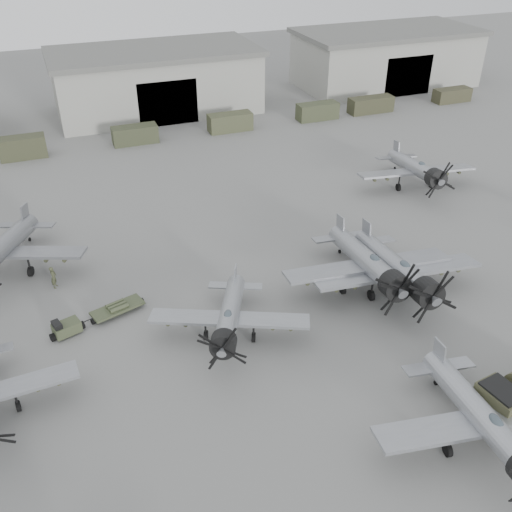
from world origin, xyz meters
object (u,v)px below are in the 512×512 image
Objects in this scene: aircraft_mid_2 at (370,264)px; aircraft_far_1 at (418,169)px; aircraft_extra_515 at (399,270)px; ground_crew at (54,277)px; aircraft_mid_1 at (229,318)px; aircraft_near_1 at (487,423)px; tug_trailer at (87,320)px; aircraft_far_0 at (0,251)px.

aircraft_far_1 is at bearing 50.92° from aircraft_mid_2.
aircraft_mid_2 is at bearing -125.80° from aircraft_far_1.
aircraft_extra_515 is 27.23m from ground_crew.
aircraft_mid_1 is 31.11m from aircraft_far_1.
aircraft_mid_1 is 5.74× the size of ground_crew.
aircraft_mid_2 is (2.05, 15.96, 0.19)m from aircraft_near_1.
tug_trailer is 3.63× the size of ground_crew.
aircraft_far_1 is at bearing 57.39° from aircraft_extra_515.
aircraft_extra_515 is (3.71, 14.39, 0.19)m from aircraft_near_1.
tug_trailer is 6.22m from ground_crew.
aircraft_mid_1 is 15.77m from ground_crew.
aircraft_far_0 is 41.28m from aircraft_far_1.
aircraft_near_1 is 27.44m from tug_trailer.
aircraft_near_1 is at bearing -98.60° from aircraft_extra_515.
aircraft_extra_515 is (1.66, -1.57, 0.00)m from aircraft_mid_2.
aircraft_mid_2 reaches higher than ground_crew.
aircraft_near_1 is 33.01m from ground_crew.
aircraft_mid_2 reaches higher than aircraft_far_0.
aircraft_mid_2 is (12.25, 1.94, 0.41)m from aircraft_mid_1.
aircraft_near_1 is at bearing -29.57° from aircraft_mid_1.
aircraft_extra_515 is at bearing 25.93° from aircraft_mid_1.
aircraft_far_0 reaches higher than ground_crew.
aircraft_far_1 is at bearing 55.88° from aircraft_mid_1.
aircraft_near_1 is 37.72m from aircraft_far_0.
ground_crew is (-23.26, 9.30, -1.50)m from aircraft_mid_2.
aircraft_mid_1 is 0.83× the size of aircraft_far_0.
aircraft_extra_515 is at bearing -37.45° from aircraft_mid_2.
aircraft_mid_2 reaches higher than tug_trailer.
aircraft_far_1 reaches higher than aircraft_mid_1.
aircraft_far_0 is (-26.95, 12.38, -0.01)m from aircraft_mid_2.
aircraft_mid_2 is 1.07× the size of aircraft_far_1.
aircraft_near_1 is 1.81× the size of tug_trailer.
aircraft_far_1 is at bearing 70.88° from aircraft_near_1.
aircraft_far_1 is (14.28, 14.31, -0.16)m from aircraft_mid_2.
aircraft_extra_515 is (13.91, 0.37, 0.41)m from aircraft_mid_1.
aircraft_extra_515 is (-12.62, -15.87, 0.16)m from aircraft_far_1.
aircraft_extra_515 reaches higher than aircraft_far_1.
aircraft_mid_2 reaches higher than aircraft_far_1.
aircraft_far_0 reaches higher than aircraft_near_1.
aircraft_far_0 is 5.03m from ground_crew.
aircraft_far_0 reaches higher than tug_trailer.
aircraft_far_1 is at bearing -63.25° from ground_crew.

